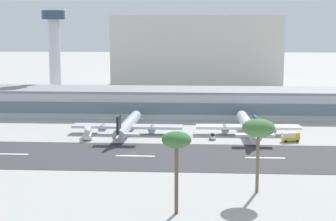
{
  "coord_description": "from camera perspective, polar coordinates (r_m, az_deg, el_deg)",
  "views": [
    {
      "loc": [
        20.67,
        -156.16,
        38.85
      ],
      "look_at": [
        8.89,
        37.99,
        7.96
      ],
      "focal_mm": 55.48,
      "sensor_mm": 36.0,
      "label": 1
    }
  ],
  "objects": [
    {
      "name": "runway_strip",
      "position": [
        160.4,
        -4.05,
        -5.0
      ],
      "size": [
        800.0,
        35.08,
        0.08
      ],
      "primitive_type": "cube",
      "color": "#38383A",
      "rests_on": "ground_plane"
    },
    {
      "name": "service_fuel_truck_1",
      "position": [
        186.42,
        -8.82,
        -2.48
      ],
      "size": [
        4.04,
        8.82,
        3.95
      ],
      "rotation": [
        0.0,
        0.0,
        1.75
      ],
      "color": "white",
      "rests_on": "ground_plane"
    },
    {
      "name": "airliner_navy_tail_gate_1",
      "position": [
        192.54,
        8.83,
        -1.74
      ],
      "size": [
        38.51,
        48.56,
        10.13
      ],
      "rotation": [
        0.0,
        0.0,
        1.6
      ],
      "color": "white",
      "rests_on": "ground_plane"
    },
    {
      "name": "runway_centreline_dash_4",
      "position": [
        160.24,
        -3.61,
        -4.99
      ],
      "size": [
        12.0,
        1.2,
        0.01
      ],
      "primitive_type": "cube",
      "color": "white",
      "rests_on": "runway_strip"
    },
    {
      "name": "palm_tree_2",
      "position": [
        123.84,
        9.92,
        -2.02
      ],
      "size": [
        7.77,
        7.77,
        17.84
      ],
      "color": "brown",
      "rests_on": "ground_plane"
    },
    {
      "name": "service_box_truck_2",
      "position": [
        184.44,
        13.3,
        -2.81
      ],
      "size": [
        6.38,
        3.72,
        3.25
      ],
      "rotation": [
        0.0,
        0.0,
        0.22
      ],
      "color": "gold",
      "rests_on": "ground_plane"
    },
    {
      "name": "control_tower",
      "position": [
        274.1,
        -12.38,
        7.04
      ],
      "size": [
        12.71,
        12.71,
        48.93
      ],
      "color": "silver",
      "rests_on": "ground_plane"
    },
    {
      "name": "runway_centreline_dash_3",
      "position": [
        169.63,
        -17.03,
        -4.59
      ],
      "size": [
        12.0,
        1.2,
        0.01
      ],
      "primitive_type": "cube",
      "color": "white",
      "rests_on": "runway_strip"
    },
    {
      "name": "service_baggage_tug_0",
      "position": [
        183.89,
        4.92,
        -2.87
      ],
      "size": [
        2.16,
        3.34,
        2.2
      ],
      "rotation": [
        0.0,
        0.0,
        1.67
      ],
      "color": "white",
      "rests_on": "ground_plane"
    },
    {
      "name": "palm_tree_0",
      "position": [
        107.81,
        0.94,
        -3.53
      ],
      "size": [
        6.2,
        6.2,
        17.7
      ],
      "color": "brown",
      "rests_on": "ground_plane"
    },
    {
      "name": "ground_plane",
      "position": [
        162.25,
        -3.96,
        -4.85
      ],
      "size": [
        1400.0,
        1400.0,
        0.0
      ],
      "primitive_type": "plane",
      "color": "#A8A8A3"
    },
    {
      "name": "runway_centreline_dash_5",
      "position": [
        160.33,
        10.64,
        -5.13
      ],
      "size": [
        12.0,
        1.2,
        0.01
      ],
      "primitive_type": "cube",
      "color": "white",
      "rests_on": "runway_strip"
    },
    {
      "name": "airliner_black_tail_gate_0",
      "position": [
        192.27,
        -4.51,
        -1.7
      ],
      "size": [
        41.23,
        47.39,
        9.89
      ],
      "rotation": [
        0.0,
        0.0,
        1.55
      ],
      "color": "silver",
      "rests_on": "ground_plane"
    },
    {
      "name": "terminal_building",
      "position": [
        234.3,
        2.67,
        0.94
      ],
      "size": [
        202.81,
        27.24,
        11.89
      ],
      "color": "#B7BABC",
      "rests_on": "ground_plane"
    },
    {
      "name": "distant_hotel_block",
      "position": [
        354.0,
        3.15,
        6.53
      ],
      "size": [
        112.2,
        36.2,
        47.07
      ],
      "primitive_type": "cube",
      "color": "beige",
      "rests_on": "ground_plane"
    }
  ]
}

